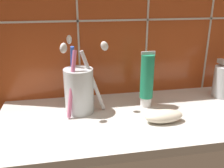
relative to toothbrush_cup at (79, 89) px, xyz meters
The scene contains 4 objects.
sink_counter 19.37cm from the toothbrush_cup, 14.24° to the right, with size 74.09×28.89×2.00cm, color silver.
toothbrush_cup is the anchor object (origin of this frame).
toothpaste_tube 16.88cm from the toothbrush_cup, ahead, with size 3.48×3.32×14.31cm.
soap_bar 20.73cm from the toothbrush_cup, 26.10° to the right, with size 8.80×4.11×2.84cm, color silver.
Camera 1 is at (-20.02, -51.46, 29.52)cm, focal length 40.00 mm.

